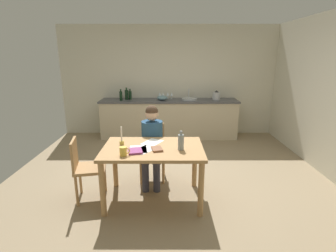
% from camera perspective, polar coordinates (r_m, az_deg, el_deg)
% --- Properties ---
extents(ground_plane, '(5.20, 5.20, 0.04)m').
position_cam_1_polar(ground_plane, '(4.21, 0.26, -11.86)').
color(ground_plane, '#937F60').
extents(wall_back, '(5.20, 0.12, 2.60)m').
position_cam_1_polar(wall_back, '(6.38, 0.14, 9.90)').
color(wall_back, beige).
rests_on(wall_back, ground).
extents(kitchen_counter, '(3.20, 0.64, 0.90)m').
position_cam_1_polar(kitchen_counter, '(6.16, 0.15, 1.70)').
color(kitchen_counter, beige).
rests_on(kitchen_counter, ground).
extents(dining_table, '(1.30, 0.88, 0.76)m').
position_cam_1_polar(dining_table, '(3.40, -3.38, -6.44)').
color(dining_table, tan).
rests_on(dining_table, ground).
extents(chair_at_table, '(0.40, 0.40, 0.87)m').
position_cam_1_polar(chair_at_table, '(4.09, -3.46, -4.99)').
color(chair_at_table, tan).
rests_on(chair_at_table, ground).
extents(person_seated, '(0.32, 0.59, 1.19)m').
position_cam_1_polar(person_seated, '(3.89, -3.64, -3.09)').
color(person_seated, navy).
rests_on(person_seated, ground).
extents(chair_side_empty, '(0.47, 0.47, 0.86)m').
position_cam_1_polar(chair_side_empty, '(3.65, -17.89, -8.51)').
color(chair_side_empty, tan).
rests_on(chair_side_empty, ground).
extents(coffee_mug, '(0.13, 0.08, 0.11)m').
position_cam_1_polar(coffee_mug, '(3.12, -9.88, -5.52)').
color(coffee_mug, '#F2CC4C').
rests_on(coffee_mug, dining_table).
extents(candlestick, '(0.06, 0.06, 0.25)m').
position_cam_1_polar(candlestick, '(3.49, -10.27, -3.00)').
color(candlestick, gold).
rests_on(candlestick, dining_table).
extents(book_magazine, '(0.16, 0.21, 0.02)m').
position_cam_1_polar(book_magazine, '(3.27, -2.54, -5.09)').
color(book_magazine, '#8D5B3F').
rests_on(book_magazine, dining_table).
extents(book_cookery, '(0.21, 0.24, 0.02)m').
position_cam_1_polar(book_cookery, '(3.22, -7.35, -5.50)').
color(book_cookery, '#92427D').
rests_on(book_cookery, dining_table).
extents(paper_letter, '(0.33, 0.36, 0.00)m').
position_cam_1_polar(paper_letter, '(3.55, -3.57, -3.62)').
color(paper_letter, white).
rests_on(paper_letter, dining_table).
extents(paper_bill, '(0.35, 0.36, 0.00)m').
position_cam_1_polar(paper_bill, '(3.28, -5.38, -5.26)').
color(paper_bill, white).
rests_on(paper_bill, dining_table).
extents(paper_envelope, '(0.25, 0.32, 0.00)m').
position_cam_1_polar(paper_envelope, '(3.31, -6.64, -5.11)').
color(paper_envelope, white).
rests_on(paper_envelope, dining_table).
extents(wine_bottle_on_table, '(0.08, 0.08, 0.24)m').
position_cam_1_polar(wine_bottle_on_table, '(3.25, 2.80, -3.49)').
color(wine_bottle_on_table, '#8C999E').
rests_on(wine_bottle_on_table, dining_table).
extents(sink_unit, '(0.36, 0.36, 0.24)m').
position_cam_1_polar(sink_unit, '(6.09, 4.64, 6.01)').
color(sink_unit, '#B2B7BC').
rests_on(sink_unit, kitchen_counter).
extents(bottle_oil, '(0.07, 0.07, 0.26)m').
position_cam_1_polar(bottle_oil, '(6.07, -10.43, 6.61)').
color(bottle_oil, black).
rests_on(bottle_oil, kitchen_counter).
extents(bottle_vinegar, '(0.08, 0.08, 0.28)m').
position_cam_1_polar(bottle_vinegar, '(6.19, -9.20, 6.91)').
color(bottle_vinegar, black).
rests_on(bottle_vinegar, kitchen_counter).
extents(bottle_wine_red, '(0.07, 0.07, 0.25)m').
position_cam_1_polar(bottle_wine_red, '(6.18, -8.44, 6.80)').
color(bottle_wine_red, black).
rests_on(bottle_wine_red, kitchen_counter).
extents(mixing_bowl, '(0.24, 0.24, 0.11)m').
position_cam_1_polar(mixing_bowl, '(6.02, -1.36, 6.24)').
color(mixing_bowl, '#668C99').
rests_on(mixing_bowl, kitchen_counter).
extents(stovetop_kettle, '(0.18, 0.18, 0.22)m').
position_cam_1_polar(stovetop_kettle, '(6.16, 10.57, 6.62)').
color(stovetop_kettle, '#B7BABF').
rests_on(stovetop_kettle, kitchen_counter).
extents(wine_glass_near_sink, '(0.07, 0.07, 0.15)m').
position_cam_1_polar(wine_glass_near_sink, '(6.20, 0.73, 7.03)').
color(wine_glass_near_sink, silver).
rests_on(wine_glass_near_sink, kitchen_counter).
extents(wine_glass_by_kettle, '(0.07, 0.07, 0.15)m').
position_cam_1_polar(wine_glass_by_kettle, '(6.20, -0.13, 7.03)').
color(wine_glass_by_kettle, silver).
rests_on(wine_glass_by_kettle, kitchen_counter).
extents(wine_glass_back_left, '(0.07, 0.07, 0.15)m').
position_cam_1_polar(wine_glass_back_left, '(6.20, -1.17, 7.03)').
color(wine_glass_back_left, silver).
rests_on(wine_glass_back_left, kitchen_counter).
extents(wine_glass_back_right, '(0.07, 0.07, 0.15)m').
position_cam_1_polar(wine_glass_back_right, '(6.21, -1.92, 7.03)').
color(wine_glass_back_right, silver).
rests_on(wine_glass_back_right, kitchen_counter).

